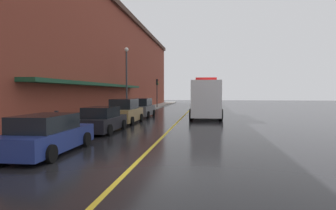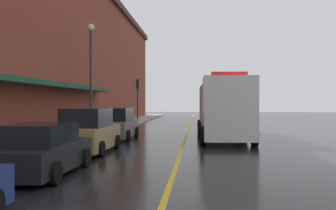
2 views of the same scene
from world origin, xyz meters
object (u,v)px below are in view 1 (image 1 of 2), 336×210
traffic_light_near (157,88)px  parking_meter_1 (96,112)px  box_truck (205,99)px  parked_car_1 (102,120)px  parking_meter_2 (94,112)px  parked_car_2 (125,112)px  parked_car_0 (48,135)px  parked_car_3 (142,108)px  street_lamp_left (127,73)px  parking_meter_0 (57,119)px

traffic_light_near → parking_meter_1: bearing=-90.1°
box_truck → parking_meter_1: box_truck is taller
parked_car_1 → parking_meter_2: 2.69m
parking_meter_2 → parked_car_2: bearing=66.3°
parked_car_0 → parked_car_3: bearing=-0.3°
parked_car_2 → street_lamp_left: size_ratio=0.66×
parked_car_0 → traffic_light_near: size_ratio=1.14×
parked_car_1 → traffic_light_near: (-1.36, 26.98, 2.42)m
parking_meter_2 → parked_car_3: bearing=81.5°
box_truck → parked_car_2: bearing=-46.9°
parked_car_2 → parking_meter_1: size_ratio=3.45×
traffic_light_near → parking_meter_2: bearing=-90.1°
parked_car_0 → parked_car_2: parked_car_2 is taller
parked_car_3 → parking_meter_2: (-1.33, -8.94, 0.20)m
parked_car_3 → parking_meter_1: 8.81m
parked_car_0 → parking_meter_1: 8.78m
parked_car_1 → traffic_light_near: traffic_light_near is taller
parked_car_0 → parked_car_2: (-0.16, 11.42, 0.15)m
parking_meter_1 → traffic_light_near: bearing=89.9°
parked_car_0 → box_truck: size_ratio=0.54×
parking_meter_1 → traffic_light_near: size_ratio=0.31×
parking_meter_0 → parking_meter_1: bearing=90.0°
traffic_light_near → box_truck: bearing=-64.3°
parking_meter_1 → parked_car_1: bearing=-60.3°
parked_car_0 → parking_meter_0: parked_car_0 is taller
street_lamp_left → parked_car_0: bearing=-83.6°
parking_meter_0 → street_lamp_left: size_ratio=0.19×
parked_car_1 → street_lamp_left: size_ratio=0.64×
parked_car_3 → traffic_light_near: (-1.27, 15.78, 2.30)m
parked_car_2 → box_truck: 8.78m
traffic_light_near → parked_car_2: bearing=-86.7°
box_truck → traffic_light_near: 17.37m
parking_meter_1 → street_lamp_left: bearing=93.4°
parking_meter_0 → parked_car_3: bearing=84.5°
box_truck → parking_meter_2: bearing=-40.9°
parked_car_1 → parking_meter_1: 2.89m
street_lamp_left → traffic_light_near: 14.59m
parked_car_2 → traffic_light_near: (-1.25, 21.72, 2.27)m
box_truck → street_lamp_left: bearing=-98.8°
parked_car_1 → parking_meter_2: bearing=32.0°
parked_car_0 → parking_meter_1: size_ratio=3.70×
box_truck → street_lamp_left: 8.65m
parked_car_2 → parking_meter_1: 3.07m
parked_car_2 → parking_meter_2: parked_car_2 is taller
parked_car_3 → box_truck: box_truck is taller
parking_meter_1 → parking_meter_0: bearing=-90.0°
parked_car_0 → parking_meter_0: (-1.48, 3.37, 0.32)m
parked_car_0 → parking_meter_2: bearing=9.2°
parking_meter_0 → parking_meter_2: (0.00, 5.04, 0.00)m
parked_car_1 → parked_car_3: bearing=0.3°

